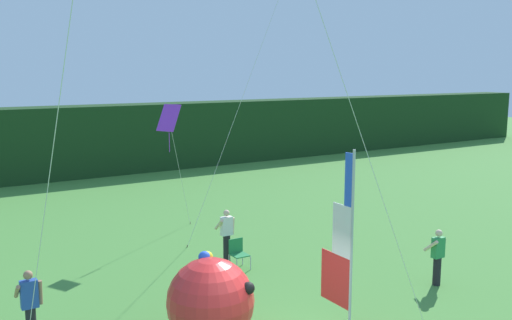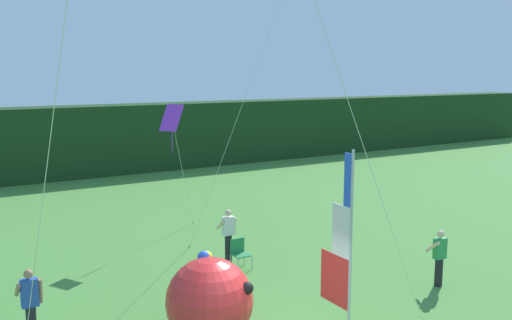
{
  "view_description": "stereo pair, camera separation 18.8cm",
  "coord_description": "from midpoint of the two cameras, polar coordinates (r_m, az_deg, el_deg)",
  "views": [
    {
      "loc": [
        -5.91,
        -8.57,
        5.96
      ],
      "look_at": [
        0.96,
        2.55,
        3.86
      ],
      "focal_mm": 39.04,
      "sensor_mm": 36.0,
      "label": 1
    },
    {
      "loc": [
        -5.75,
        -8.66,
        5.96
      ],
      "look_at": [
        0.96,
        2.55,
        3.86
      ],
      "focal_mm": 39.04,
      "sensor_mm": 36.0,
      "label": 2
    }
  ],
  "objects": [
    {
      "name": "distant_treeline",
      "position": [
        32.83,
        -21.26,
        1.57
      ],
      "size": [
        80.0,
        2.4,
        3.99
      ],
      "primitive_type": "cube",
      "color": "#193819",
      "rests_on": "ground"
    },
    {
      "name": "person_far_left",
      "position": [
        13.48,
        -22.53,
        -13.6
      ],
      "size": [
        0.55,
        0.48,
        1.71
      ],
      "color": "black",
      "rests_on": "ground"
    },
    {
      "name": "person_far_right",
      "position": [
        16.53,
        17.8,
        -9.32
      ],
      "size": [
        0.55,
        0.48,
        1.61
      ],
      "color": "black",
      "rests_on": "ground"
    },
    {
      "name": "inflatable_balloon",
      "position": [
        12.61,
        -5.12,
        -14.21
      ],
      "size": [
        1.94,
        1.94,
        2.01
      ],
      "color": "red",
      "rests_on": "ground"
    },
    {
      "name": "banner_flag",
      "position": [
        12.44,
        8.41,
        -9.15
      ],
      "size": [
        0.06,
        1.03,
        4.34
      ],
      "color": "#B7B7BC",
      "rests_on": "ground"
    },
    {
      "name": "kite_purple_diamond_0",
      "position": [
        19.93,
        -9.14,
        3.94
      ],
      "size": [
        1.71,
        1.63,
        4.79
      ],
      "color": "brown",
      "rests_on": "ground"
    },
    {
      "name": "person_near_banner",
      "position": [
        17.45,
        -3.34,
        -7.67
      ],
      "size": [
        0.55,
        0.48,
        1.72
      ],
      "color": "black",
      "rests_on": "ground"
    },
    {
      "name": "folding_chair",
      "position": [
        17.18,
        -2.17,
        -9.36
      ],
      "size": [
        0.51,
        0.51,
        0.89
      ],
      "color": "#BCBCC1",
      "rests_on": "ground"
    }
  ]
}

